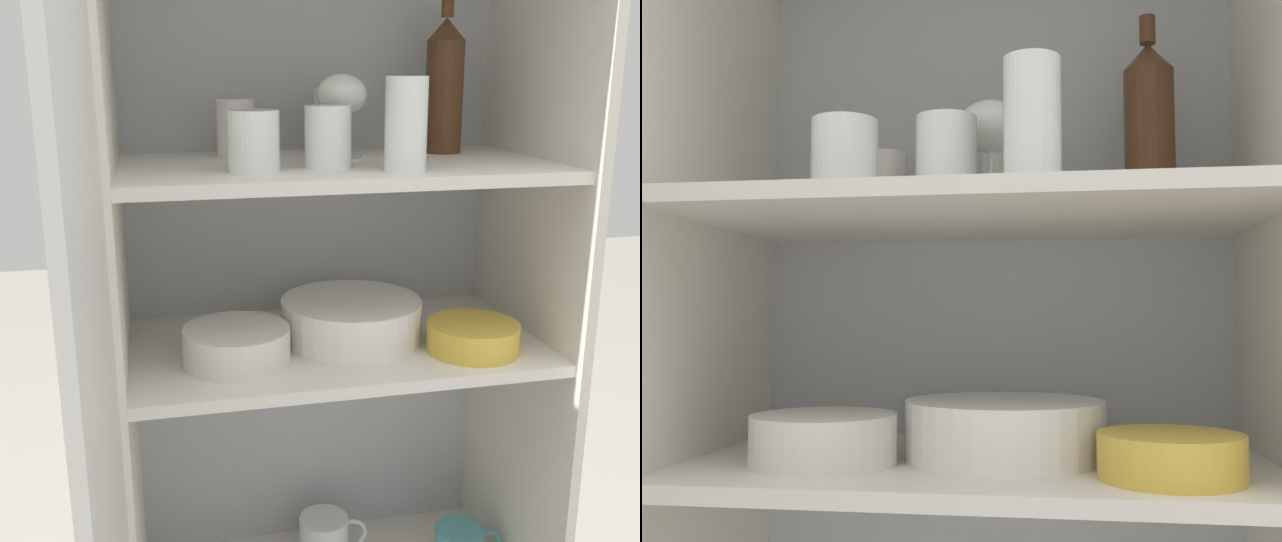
{
  "view_description": "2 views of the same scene",
  "coord_description": "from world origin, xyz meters",
  "views": [
    {
      "loc": [
        -0.3,
        -1.0,
        1.29
      ],
      "look_at": [
        -0.02,
        0.23,
        0.94
      ],
      "focal_mm": 42.0,
      "sensor_mm": 36.0,
      "label": 1
    },
    {
      "loc": [
        0.11,
        -0.73,
        0.98
      ],
      "look_at": [
        -0.03,
        0.23,
        1.06
      ],
      "focal_mm": 42.0,
      "sensor_mm": 36.0,
      "label": 2
    }
  ],
  "objects": [
    {
      "name": "serving_bowl_small",
      "position": [
        0.22,
        0.1,
        0.85
      ],
      "size": [
        0.16,
        0.16,
        0.05
      ],
      "color": "gold",
      "rests_on": "shelf_board_middle"
    },
    {
      "name": "tumbler_glass_2",
      "position": [
        0.02,
        0.32,
        1.19
      ],
      "size": [
        0.07,
        0.07,
        0.11
      ],
      "color": "white",
      "rests_on": "shelf_board_upper"
    },
    {
      "name": "shelf_board_upper",
      "position": [
        0.0,
        0.2,
        1.13
      ],
      "size": [
        0.7,
        0.4,
        0.02
      ],
      "primitive_type": "cube",
      "color": "silver"
    },
    {
      "name": "wine_bottle",
      "position": [
        0.22,
        0.29,
        1.26
      ],
      "size": [
        0.07,
        0.07,
        0.27
      ],
      "color": "#4C2D19",
      "rests_on": "shelf_board_upper"
    },
    {
      "name": "plate_stack_white",
      "position": [
        0.03,
        0.2,
        0.86
      ],
      "size": [
        0.25,
        0.25,
        0.07
      ],
      "color": "white",
      "rests_on": "shelf_board_middle"
    },
    {
      "name": "cupboard_side_right",
      "position": [
        0.36,
        0.2,
        0.77
      ],
      "size": [
        0.02,
        0.43,
        1.54
      ],
      "primitive_type": "cube",
      "color": "silver",
      "rests_on": "ground_plane"
    },
    {
      "name": "shelf_board_middle",
      "position": [
        0.0,
        0.2,
        0.81
      ],
      "size": [
        0.7,
        0.4,
        0.02
      ],
      "primitive_type": "cube",
      "color": "silver"
    },
    {
      "name": "tumbler_glass_1",
      "position": [
        -0.15,
        0.11,
        1.18
      ],
      "size": [
        0.08,
        0.08,
        0.09
      ],
      "color": "white",
      "rests_on": "shelf_board_upper"
    },
    {
      "name": "cupboard_back_panel",
      "position": [
        0.0,
        0.41,
        0.77
      ],
      "size": [
        0.74,
        0.02,
        1.54
      ],
      "primitive_type": "cube",
      "color": "#B2B7BC",
      "rests_on": "ground_plane"
    },
    {
      "name": "cupboard_door",
      "position": [
        -0.37,
        -0.2,
        0.77
      ],
      "size": [
        0.03,
        0.36,
        1.54
      ],
      "color": "silver",
      "rests_on": "ground_plane"
    },
    {
      "name": "tumbler_glass_0",
      "position": [
        -0.03,
        0.13,
        1.18
      ],
      "size": [
        0.07,
        0.07,
        0.1
      ],
      "color": "white",
      "rests_on": "shelf_board_upper"
    },
    {
      "name": "wine_glass_0",
      "position": [
        0.01,
        0.21,
        1.24
      ],
      "size": [
        0.08,
        0.08,
        0.14
      ],
      "color": "white",
      "rests_on": "shelf_board_upper"
    },
    {
      "name": "tumbler_glass_3",
      "position": [
        0.07,
        0.07,
        1.21
      ],
      "size": [
        0.06,
        0.06,
        0.14
      ],
      "color": "white",
      "rests_on": "shelf_board_upper"
    },
    {
      "name": "tumbler_glass_4",
      "position": [
        -0.15,
        0.31,
        1.19
      ],
      "size": [
        0.07,
        0.07,
        0.1
      ],
      "color": "silver",
      "rests_on": "shelf_board_upper"
    },
    {
      "name": "coffee_mug_primary",
      "position": [
        0.0,
        0.28,
        0.36
      ],
      "size": [
        0.14,
        0.1,
        0.1
      ],
      "color": "white",
      "rests_on": "shelf_board_lower"
    },
    {
      "name": "cupboard_side_left",
      "position": [
        -0.36,
        0.2,
        0.77
      ],
      "size": [
        0.02,
        0.43,
        1.54
      ],
      "primitive_type": "cube",
      "color": "silver",
      "rests_on": "ground_plane"
    },
    {
      "name": "mixing_bowl_large",
      "position": [
        -0.18,
        0.14,
        0.86
      ],
      "size": [
        0.17,
        0.17,
        0.06
      ],
      "color": "silver",
      "rests_on": "shelf_board_middle"
    }
  ]
}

